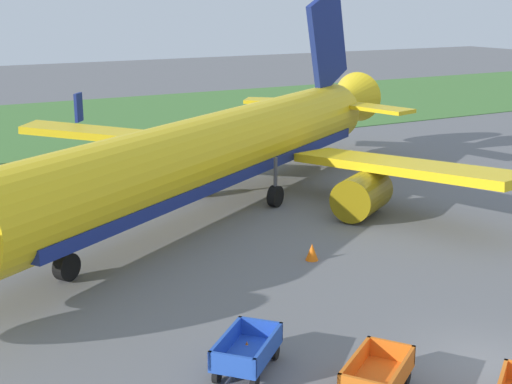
{
  "coord_description": "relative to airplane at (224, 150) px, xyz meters",
  "views": [
    {
      "loc": [
        -15.52,
        -13.71,
        10.44
      ],
      "look_at": [
        -1.39,
        11.46,
        2.8
      ],
      "focal_mm": 51.34,
      "sensor_mm": 36.0,
      "label": 1
    }
  ],
  "objects": [
    {
      "name": "grass_strip",
      "position": [
        -0.83,
        30.2,
        -3.02
      ],
      "size": [
        220.0,
        28.0,
        0.06
      ],
      "primitive_type": "cube",
      "color": "#477A38",
      "rests_on": "ground"
    },
    {
      "name": "airplane",
      "position": [
        0.0,
        0.0,
        0.0
      ],
      "size": [
        33.8,
        28.26,
        11.34
      ],
      "color": "yellow",
      "rests_on": "ground"
    },
    {
      "name": "baggage_cart_fourth_in_row",
      "position": [
        -7.19,
        -15.61,
        -2.45
      ],
      "size": [
        3.14,
        2.91,
        1.07
      ],
      "color": "#234CB2",
      "rests_on": "ground"
    },
    {
      "name": "traffic_cone_mid_apron",
      "position": [
        -0.41,
        -8.78,
        -2.7
      ],
      "size": [
        0.54,
        0.54,
        0.7
      ],
      "primitive_type": "cone",
      "color": "orange",
      "rests_on": "ground"
    },
    {
      "name": "ground_plane",
      "position": [
        -0.83,
        -18.76,
        -3.05
      ],
      "size": [
        220.0,
        220.0,
        0.0
      ],
      "primitive_type": "plane",
      "color": "slate"
    },
    {
      "name": "traffic_cone_near_plane",
      "position": [
        -6.9,
        -15.08,
        -2.74
      ],
      "size": [
        0.48,
        0.48,
        0.63
      ],
      "primitive_type": "cone",
      "color": "orange",
      "rests_on": "ground"
    },
    {
      "name": "baggage_cart_third_in_row",
      "position": [
        -4.77,
        -18.54,
        -2.45
      ],
      "size": [
        3.35,
        2.6,
        1.07
      ],
      "color": "orange",
      "rests_on": "ground"
    }
  ]
}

